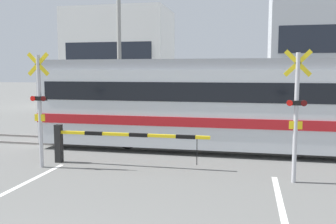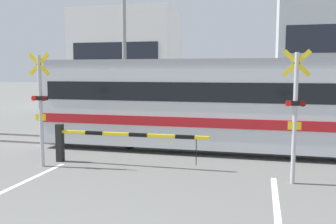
# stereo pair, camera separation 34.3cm
# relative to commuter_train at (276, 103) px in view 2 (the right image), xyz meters

# --- Properties ---
(rail_track_near) EXTENTS (50.00, 0.10, 0.08)m
(rail_track_near) POSITION_rel_commuter_train_xyz_m (-3.25, -0.72, -1.70)
(rail_track_near) COLOR gray
(rail_track_near) RESTS_ON ground_plane
(rail_track_far) EXTENTS (50.00, 0.10, 0.08)m
(rail_track_far) POSITION_rel_commuter_train_xyz_m (-3.25, 0.72, -1.70)
(rail_track_far) COLOR gray
(rail_track_far) RESTS_ON ground_plane
(commuter_train) EXTENTS (16.68, 3.03, 3.24)m
(commuter_train) POSITION_rel_commuter_train_xyz_m (0.00, 0.00, 0.00)
(commuter_train) COLOR silver
(commuter_train) RESTS_ON ground_plane
(crossing_barrier_near) EXTENTS (4.82, 0.20, 1.19)m
(crossing_barrier_near) POSITION_rel_commuter_train_xyz_m (-5.28, -3.11, -0.95)
(crossing_barrier_near) COLOR black
(crossing_barrier_near) RESTS_ON ground_plane
(crossing_barrier_far) EXTENTS (4.82, 0.20, 1.19)m
(crossing_barrier_far) POSITION_rel_commuter_train_xyz_m (-1.22, 2.72, -0.95)
(crossing_barrier_far) COLOR black
(crossing_barrier_far) RESTS_ON ground_plane
(crossing_signal_left) EXTENTS (0.68, 0.15, 3.38)m
(crossing_signal_left) POSITION_rel_commuter_train_xyz_m (-6.82, -3.78, 0.13)
(crossing_signal_left) COLOR #B2B2B7
(crossing_signal_left) RESTS_ON ground_plane
(crossing_signal_right) EXTENTS (0.68, 0.15, 3.38)m
(crossing_signal_right) POSITION_rel_commuter_train_xyz_m (0.32, -3.78, 0.13)
(crossing_signal_right) COLOR #B2B2B7
(crossing_signal_right) RESTS_ON ground_plane
(pedestrian) EXTENTS (0.38, 0.22, 1.72)m
(pedestrian) POSITION_rel_commuter_train_xyz_m (-3.59, 6.26, -0.75)
(pedestrian) COLOR #33384C
(pedestrian) RESTS_ON ground_plane
(building_left_of_street) EXTENTS (7.76, 5.08, 7.53)m
(building_left_of_street) POSITION_rel_commuter_train_xyz_m (-10.85, 14.46, 2.03)
(building_left_of_street) COLOR white
(building_left_of_street) RESTS_ON ground_plane
(building_right_of_street) EXTENTS (5.51, 5.08, 8.84)m
(building_right_of_street) POSITION_rel_commuter_train_xyz_m (3.22, 14.46, 2.68)
(building_right_of_street) COLOR #B2B7BC
(building_right_of_street) RESTS_ON ground_plane
(utility_pole_streetside) EXTENTS (0.22, 0.22, 7.66)m
(utility_pole_streetside) POSITION_rel_commuter_train_xyz_m (-7.57, 5.22, 2.10)
(utility_pole_streetside) COLOR gray
(utility_pole_streetside) RESTS_ON ground_plane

